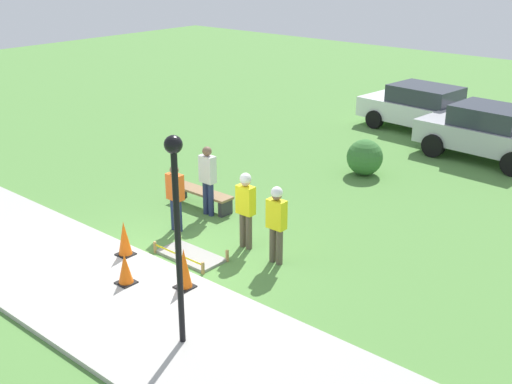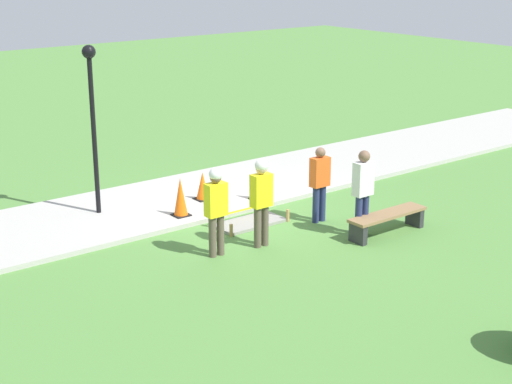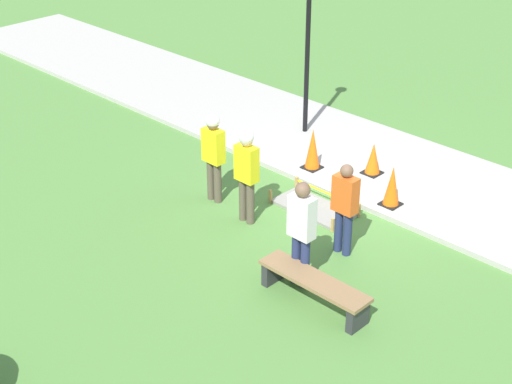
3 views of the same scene
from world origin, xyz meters
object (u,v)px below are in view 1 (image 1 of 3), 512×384
object	(u,v)px
park_bench	(202,195)
worker_supervisor	(246,204)
lamppost_near	(176,210)
parked_car_silver	(488,132)
traffic_cone_sidewalk_edge	(184,268)
parked_car_white	(424,108)
traffic_cone_near_patch	(124,239)
worker_assistant	(276,219)
traffic_cone_far_patch	(125,269)
bystander_in_gray_shirt	(208,177)
bystander_in_orange_shirt	(175,194)

from	to	relation	value
park_bench	worker_supervisor	distance (m)	2.69
park_bench	lamppost_near	bearing A→B (deg)	-47.71
parked_car_silver	traffic_cone_sidewalk_edge	bearing A→B (deg)	-91.49
parked_car_silver	worker_supervisor	bearing A→B (deg)	-95.10
parked_car_white	traffic_cone_near_patch	bearing A→B (deg)	-84.93
traffic_cone_sidewalk_edge	worker_assistant	size ratio (longest dim) A/B	0.48
traffic_cone_near_patch	worker_assistant	distance (m)	3.21
lamppost_near	parked_car_silver	xyz separation A→B (m)	(-0.20, 12.95, -1.58)
worker_supervisor	worker_assistant	distance (m)	0.96
worker_assistant	lamppost_near	distance (m)	3.70
traffic_cone_far_patch	park_bench	size ratio (longest dim) A/B	0.34
worker_supervisor	lamppost_near	xyz separation A→B (m)	(1.67, -3.45, 1.41)
traffic_cone_near_patch	traffic_cone_far_patch	xyz separation A→B (m)	(0.98, -0.76, -0.06)
park_bench	bystander_in_gray_shirt	distance (m)	0.86
traffic_cone_far_patch	worker_assistant	bearing A→B (deg)	60.67
traffic_cone_near_patch	traffic_cone_sidewalk_edge	distance (m)	1.96
bystander_in_gray_shirt	parked_car_silver	xyz separation A→B (m)	(3.39, 8.73, -0.13)
traffic_cone_near_patch	worker_supervisor	bearing A→B (deg)	53.23
lamppost_near	park_bench	bearing A→B (deg)	132.29
worker_assistant	traffic_cone_sidewalk_edge	bearing A→B (deg)	-104.67
park_bench	lamppost_near	xyz separation A→B (m)	(4.06, -4.47, 2.12)
traffic_cone_near_patch	worker_supervisor	size ratio (longest dim) A/B	0.44
lamppost_near	parked_car_white	distance (m)	15.06
park_bench	bystander_in_orange_shirt	xyz separation A→B (m)	(0.57, -1.39, 0.57)
parked_car_white	bystander_in_gray_shirt	bearing A→B (deg)	-86.95
parked_car_white	traffic_cone_sidewalk_edge	bearing A→B (deg)	-76.60
worker_assistant	lamppost_near	bearing A→B (deg)	-77.75
parked_car_silver	traffic_cone_near_patch	bearing A→B (deg)	-100.92
traffic_cone_far_patch	parked_car_silver	size ratio (longest dim) A/B	0.15
park_bench	bystander_in_gray_shirt	world-z (taller)	bystander_in_gray_shirt
traffic_cone_far_patch	parked_car_silver	distance (m)	12.51
bystander_in_gray_shirt	parked_car_white	world-z (taller)	bystander_in_gray_shirt
worker_supervisor	worker_assistant	world-z (taller)	worker_supervisor
traffic_cone_far_patch	bystander_in_gray_shirt	distance (m)	3.89
bystander_in_gray_shirt	parked_car_white	distance (m)	10.41
worker_supervisor	parked_car_silver	bearing A→B (deg)	81.17
worker_supervisor	worker_assistant	xyz separation A→B (m)	(0.95, -0.13, -0.03)
bystander_in_orange_shirt	traffic_cone_far_patch	bearing A→B (deg)	-63.22
bystander_in_orange_shirt	bystander_in_gray_shirt	size ratio (longest dim) A/B	0.91
traffic_cone_far_patch	park_bench	world-z (taller)	traffic_cone_far_patch
traffic_cone_sidewalk_edge	parked_car_white	size ratio (longest dim) A/B	0.17
traffic_cone_sidewalk_edge	bystander_in_gray_shirt	world-z (taller)	bystander_in_gray_shirt
worker_assistant	bystander_in_gray_shirt	xyz separation A→B (m)	(-2.86, 0.90, -0.01)
traffic_cone_far_patch	lamppost_near	world-z (taller)	lamppost_near
park_bench	traffic_cone_far_patch	bearing A→B (deg)	-64.74
traffic_cone_sidewalk_edge	lamppost_near	bearing A→B (deg)	-44.44
traffic_cone_far_patch	traffic_cone_near_patch	bearing A→B (deg)	142.07
park_bench	worker_supervisor	xyz separation A→B (m)	(2.39, -1.02, 0.71)
traffic_cone_near_patch	worker_assistant	xyz separation A→B (m)	(2.50, 1.95, 0.52)
traffic_cone_far_patch	lamppost_near	xyz separation A→B (m)	(2.25, -0.61, 2.03)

